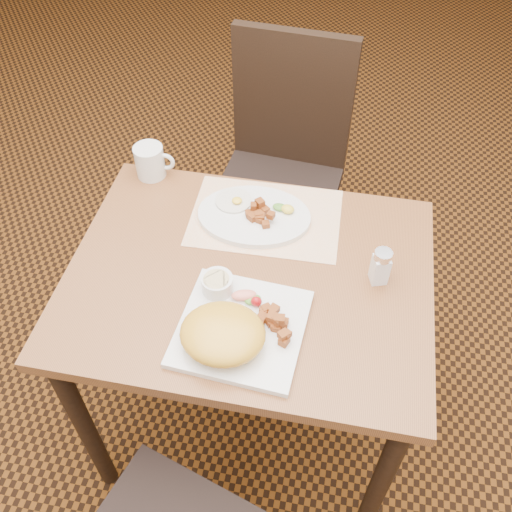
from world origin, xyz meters
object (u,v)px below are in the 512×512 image
object	(u,v)px
table	(249,300)
plate_oval	(254,216)
coffee_mug	(151,161)
plate_square	(241,328)
chair_far	(283,161)
salt_shaker	(381,266)

from	to	relation	value
table	plate_oval	world-z (taller)	plate_oval
coffee_mug	plate_square	bearing A→B (deg)	-52.87
table	plate_square	distance (m)	0.21
plate_square	chair_far	bearing A→B (deg)	92.58
salt_shaker	coffee_mug	bearing A→B (deg)	157.37
plate_square	coffee_mug	distance (m)	0.61
coffee_mug	chair_far	bearing A→B (deg)	50.22
table	plate_square	world-z (taller)	plate_square
plate_oval	salt_shaker	size ratio (longest dim) A/B	3.05
coffee_mug	plate_oval	bearing A→B (deg)	-21.04
chair_far	plate_oval	xyz separation A→B (m)	(-0.00, -0.52, 0.22)
table	coffee_mug	xyz separation A→B (m)	(-0.35, 0.32, 0.16)
chair_far	plate_oval	distance (m)	0.56
plate_square	plate_oval	xyz separation A→B (m)	(-0.04, 0.36, 0.00)
chair_far	plate_square	size ratio (longest dim) A/B	3.46
table	salt_shaker	size ratio (longest dim) A/B	9.00
plate_oval	salt_shaker	world-z (taller)	salt_shaker
salt_shaker	table	bearing A→B (deg)	-172.65
salt_shaker	chair_far	bearing A→B (deg)	116.61
chair_far	salt_shaker	size ratio (longest dim) A/B	9.70
chair_far	plate_oval	size ratio (longest dim) A/B	3.19
chair_far	plate_square	bearing A→B (deg)	97.45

